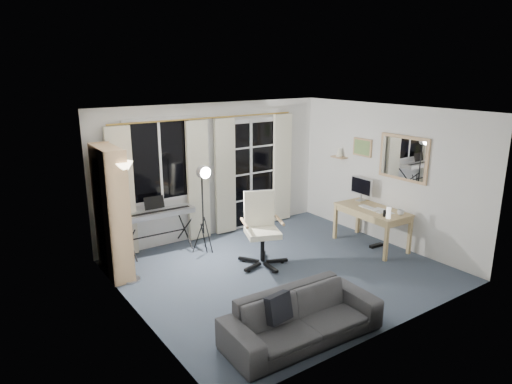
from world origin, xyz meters
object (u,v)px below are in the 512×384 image
studio_light (203,182)px  keyboard_piano (157,214)px  torchiere_lamp (124,186)px  desk (372,213)px  monitor (361,187)px  bookshelf (110,216)px  office_chair (261,222)px  sofa (302,310)px  mug (401,212)px

studio_light → keyboard_piano: bearing=137.8°
torchiere_lamp → desk: 4.10m
monitor → bookshelf: bearing=169.6°
torchiere_lamp → office_chair: 2.13m
office_chair → studio_light: bearing=146.4°
torchiere_lamp → monitor: 4.15m
studio_light → monitor: (2.71, -0.87, -0.29)m
torchiere_lamp → sofa: (1.07, -2.52, -1.05)m
keyboard_piano → monitor: 3.60m
sofa → bookshelf: bearing=114.9°
keyboard_piano → studio_light: (0.63, -0.44, 0.54)m
mug → sofa: size_ratio=0.06×
office_chair → desk: office_chair is taller
keyboard_piano → office_chair: 1.71m
desk → studio_light: bearing=154.6°
studio_light → office_chair: 1.11m
keyboard_piano → sofa: keyboard_piano is taller
desk → mug: size_ratio=11.61×
torchiere_lamp → keyboard_piano: 1.27m
bookshelf → desk: (4.00, -1.40, -0.32)m
keyboard_piano → mug: keyboard_piano is taller
bookshelf → mug: (4.10, -1.90, -0.19)m
bookshelf → keyboard_piano: size_ratio=1.55×
desk → monitor: 0.60m
monitor → mug: bearing=-93.5°
bookshelf → desk: bookshelf is taller
office_chair → monitor: 2.17m
office_chair → sofa: 2.20m
keyboard_piano → sofa: bearing=-82.8°
sofa → torchiere_lamp: bearing=115.4°
mug → keyboard_piano: bearing=145.0°
bookshelf → office_chair: bearing=-20.4°
torchiere_lamp → studio_light: (1.37, 0.28, -0.20)m
mug → office_chair: bearing=153.4°
mug → bookshelf: bearing=155.1°
torchiere_lamp → office_chair: size_ratio=1.54×
torchiere_lamp → sofa: torchiere_lamp is taller
desk → monitor: size_ratio=2.64×
keyboard_piano → studio_light: size_ratio=0.82×
desk → torchiere_lamp: bearing=167.3°
office_chair → desk: bearing=6.4°
torchiere_lamp → office_chair: (1.92, -0.52, -0.74)m
desk → mug: mug is taller
bookshelf → sofa: bookshelf is taller
office_chair → mug: size_ratio=10.33×
bookshelf → torchiere_lamp: size_ratio=1.10×
monitor → desk: bearing=-111.3°
bookshelf → sofa: size_ratio=1.03×
keyboard_piano → sofa: 3.28m
torchiere_lamp → monitor: torchiere_lamp is taller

